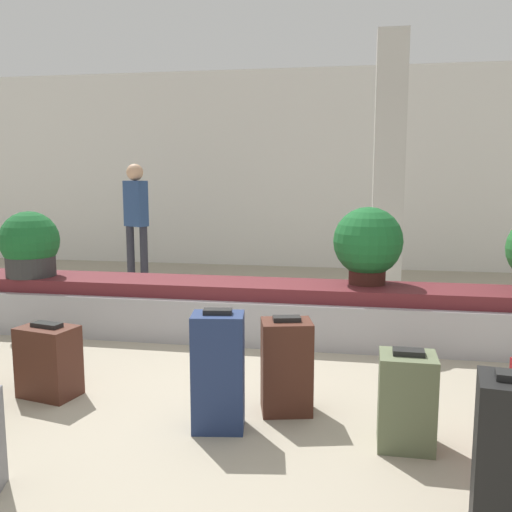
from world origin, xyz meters
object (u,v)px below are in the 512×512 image
object	(u,v)px
pillar	(389,169)
suitcase_2	(218,372)
suitcase_1	(407,400)
suitcase_5	(49,361)
potted_plant_2	(30,245)
suitcase_7	(286,366)
traveler_0	(136,212)
potted_plant_1	(368,244)
suitcase_8	(510,462)

from	to	relation	value
pillar	suitcase_2	xyz separation A→B (m)	(-1.16, -3.90, -1.24)
suitcase_1	suitcase_5	distance (m)	2.43
suitcase_1	potted_plant_2	xyz separation A→B (m)	(-3.50, 1.93, 0.57)
suitcase_1	suitcase_7	size ratio (longest dim) A/B	0.90
suitcase_2	suitcase_7	size ratio (longest dim) A/B	1.17
suitcase_5	traveler_0	world-z (taller)	traveler_0
suitcase_5	potted_plant_1	distance (m)	2.91
pillar	suitcase_7	xyz separation A→B (m)	(-0.78, -3.58, -1.29)
traveler_0	potted_plant_1	bearing A→B (deg)	169.85
suitcase_2	suitcase_5	world-z (taller)	suitcase_2
suitcase_5	potted_plant_2	world-z (taller)	potted_plant_2
suitcase_5	traveler_0	bearing A→B (deg)	115.96
suitcase_5	pillar	bearing A→B (deg)	68.28
potted_plant_2	suitcase_7	bearing A→B (deg)	-29.63
pillar	traveler_0	xyz separation A→B (m)	(-3.43, 0.47, -0.60)
suitcase_1	suitcase_5	xyz separation A→B (m)	(-2.41, 0.33, -0.02)
suitcase_5	suitcase_1	bearing A→B (deg)	4.75
pillar	potted_plant_2	bearing A→B (deg)	-150.60
pillar	suitcase_2	world-z (taller)	pillar
suitcase_5	suitcase_7	distance (m)	1.67
potted_plant_1	pillar	bearing A→B (deg)	82.08
suitcase_8	potted_plant_2	bearing A→B (deg)	153.08
suitcase_7	potted_plant_2	size ratio (longest dim) A/B	0.99
suitcase_5	suitcase_7	world-z (taller)	suitcase_7
potted_plant_1	potted_plant_2	distance (m)	3.31
suitcase_7	pillar	bearing A→B (deg)	64.10
suitcase_2	potted_plant_1	bearing A→B (deg)	58.01
suitcase_7	suitcase_8	distance (m)	1.60
suitcase_1	suitcase_7	bearing A→B (deg)	154.83
pillar	suitcase_2	bearing A→B (deg)	-106.53
suitcase_2	suitcase_5	bearing A→B (deg)	158.48
suitcase_8	traveler_0	xyz separation A→B (m)	(-3.73, 5.21, 0.64)
suitcase_8	potted_plant_1	bearing A→B (deg)	109.28
pillar	traveler_0	bearing A→B (deg)	172.27
suitcase_8	potted_plant_2	size ratio (longest dim) A/B	1.16
suitcase_2	suitcase_7	world-z (taller)	suitcase_2
suitcase_8	pillar	bearing A→B (deg)	102.22
suitcase_2	suitcase_7	xyz separation A→B (m)	(0.38, 0.33, -0.06)
pillar	suitcase_1	world-z (taller)	pillar
suitcase_7	potted_plant_2	bearing A→B (deg)	136.82
suitcase_5	potted_plant_1	xyz separation A→B (m)	(2.20, 1.79, 0.65)
suitcase_7	traveler_0	distance (m)	4.88
potted_plant_1	suitcase_7	bearing A→B (deg)	-106.76
suitcase_5	suitcase_8	world-z (taller)	suitcase_8
suitcase_5	suitcase_2	bearing A→B (deg)	-0.44
potted_plant_1	potted_plant_2	size ratio (longest dim) A/B	1.10
suitcase_1	potted_plant_2	bearing A→B (deg)	151.92
suitcase_7	traveler_0	bearing A→B (deg)	109.65
suitcase_1	potted_plant_2	distance (m)	4.04
traveler_0	suitcase_7	bearing A→B (deg)	148.71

